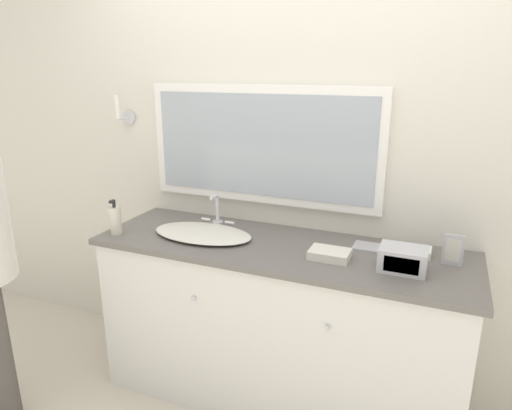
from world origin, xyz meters
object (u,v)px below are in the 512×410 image
at_px(soap_bottle, 115,220).
at_px(picture_frame, 453,250).
at_px(sink_basin, 203,232).
at_px(appliance_box, 403,259).

height_order(soap_bottle, picture_frame, soap_bottle).
bearing_deg(picture_frame, soap_bottle, -171.13).
distance_m(sink_basin, appliance_box, 1.03).
xyz_separation_m(sink_basin, picture_frame, (1.23, 0.11, 0.05)).
distance_m(soap_bottle, appliance_box, 1.48).
relative_size(sink_basin, picture_frame, 3.75).
relative_size(soap_bottle, picture_frame, 1.31).
relative_size(soap_bottle, appliance_box, 0.94).
bearing_deg(appliance_box, picture_frame, 34.84).
distance_m(sink_basin, picture_frame, 1.23).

